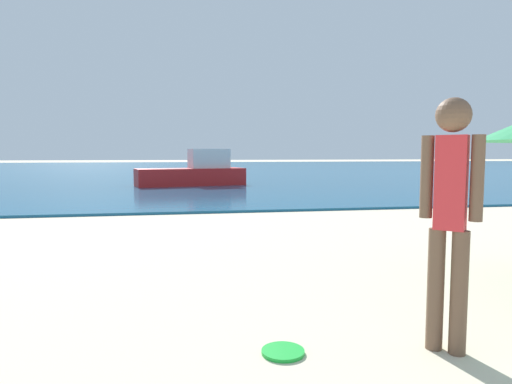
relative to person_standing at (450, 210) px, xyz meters
name	(u,v)px	position (x,y,z in m)	size (l,w,h in m)	color
water	(184,169)	(-1.01, 37.52, -0.96)	(160.00, 60.00, 0.06)	#14567F
person_standing	(450,210)	(0.00, 0.00, 0.00)	(0.32, 0.30, 1.75)	brown
frisbee	(283,352)	(-1.12, 0.16, -0.98)	(0.30, 0.30, 0.03)	green
boat_near	(195,173)	(-1.03, 16.04, -0.42)	(4.60, 2.30, 1.50)	red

